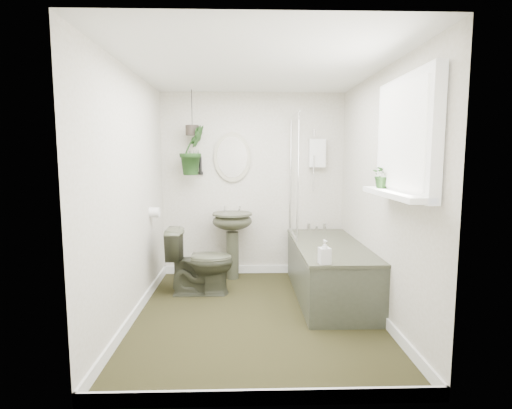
{
  "coord_description": "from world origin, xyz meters",
  "views": [
    {
      "loc": [
        -0.11,
        -3.66,
        1.51
      ],
      "look_at": [
        0.0,
        0.15,
        1.05
      ],
      "focal_mm": 28.0,
      "sensor_mm": 36.0,
      "label": 1
    }
  ],
  "objects": [
    {
      "name": "floor",
      "position": [
        0.0,
        0.0,
        -0.01
      ],
      "size": [
        2.3,
        2.8,
        0.02
      ],
      "primitive_type": "cube",
      "color": "black",
      "rests_on": "ground"
    },
    {
      "name": "ceiling",
      "position": [
        0.0,
        0.0,
        2.31
      ],
      "size": [
        2.3,
        2.8,
        0.02
      ],
      "primitive_type": "cube",
      "color": "white",
      "rests_on": "ground"
    },
    {
      "name": "wall_back",
      "position": [
        0.0,
        1.41,
        1.15
      ],
      "size": [
        2.3,
        0.02,
        2.3
      ],
      "primitive_type": "cube",
      "color": "silver",
      "rests_on": "ground"
    },
    {
      "name": "wall_front",
      "position": [
        0.0,
        -1.41,
        1.15
      ],
      "size": [
        2.3,
        0.02,
        2.3
      ],
      "primitive_type": "cube",
      "color": "silver",
      "rests_on": "ground"
    },
    {
      "name": "wall_left",
      "position": [
        -1.16,
        0.0,
        1.15
      ],
      "size": [
        0.02,
        2.8,
        2.3
      ],
      "primitive_type": "cube",
      "color": "silver",
      "rests_on": "ground"
    },
    {
      "name": "wall_right",
      "position": [
        1.16,
        0.0,
        1.15
      ],
      "size": [
        0.02,
        2.8,
        2.3
      ],
      "primitive_type": "cube",
      "color": "silver",
      "rests_on": "ground"
    },
    {
      "name": "skirting",
      "position": [
        0.0,
        0.0,
        0.05
      ],
      "size": [
        2.3,
        2.8,
        0.1
      ],
      "primitive_type": "cube",
      "color": "white",
      "rests_on": "floor"
    },
    {
      "name": "bathtub",
      "position": [
        0.8,
        0.5,
        0.29
      ],
      "size": [
        0.72,
        1.72,
        0.58
      ],
      "primitive_type": null,
      "color": "#393B2B",
      "rests_on": "floor"
    },
    {
      "name": "bath_screen",
      "position": [
        0.47,
        0.99,
        1.28
      ],
      "size": [
        0.04,
        0.72,
        1.4
      ],
      "primitive_type": null,
      "color": "silver",
      "rests_on": "bathtub"
    },
    {
      "name": "shower_box",
      "position": [
        0.8,
        1.34,
        1.55
      ],
      "size": [
        0.2,
        0.1,
        0.35
      ],
      "primitive_type": "cube",
      "color": "white",
      "rests_on": "wall_back"
    },
    {
      "name": "oval_mirror",
      "position": [
        -0.26,
        1.37,
        1.5
      ],
      "size": [
        0.46,
        0.03,
        0.62
      ],
      "primitive_type": "ellipsoid",
      "color": "#B2AC91",
      "rests_on": "wall_back"
    },
    {
      "name": "wall_sconce",
      "position": [
        -0.66,
        1.36,
        1.4
      ],
      "size": [
        0.04,
        0.04,
        0.22
      ],
      "primitive_type": "cylinder",
      "color": "black",
      "rests_on": "wall_back"
    },
    {
      "name": "toilet_roll_holder",
      "position": [
        -1.1,
        0.7,
        0.9
      ],
      "size": [
        0.11,
        0.11,
        0.11
      ],
      "primitive_type": "cylinder",
      "rotation": [
        0.0,
        1.57,
        0.0
      ],
      "color": "white",
      "rests_on": "wall_left"
    },
    {
      "name": "window_recess",
      "position": [
        1.09,
        -0.7,
        1.65
      ],
      "size": [
        0.08,
        1.0,
        0.9
      ],
      "primitive_type": "cube",
      "color": "white",
      "rests_on": "wall_right"
    },
    {
      "name": "window_sill",
      "position": [
        1.02,
        -0.7,
        1.23
      ],
      "size": [
        0.18,
        1.0,
        0.04
      ],
      "primitive_type": "cube",
      "color": "white",
      "rests_on": "wall_right"
    },
    {
      "name": "window_blinds",
      "position": [
        1.04,
        -0.7,
        1.65
      ],
      "size": [
        0.01,
        0.86,
        0.76
      ],
      "primitive_type": "cube",
      "color": "white",
      "rests_on": "wall_right"
    },
    {
      "name": "toilet",
      "position": [
        -0.6,
        0.63,
        0.37
      ],
      "size": [
        0.72,
        0.42,
        0.73
      ],
      "primitive_type": "imported",
      "rotation": [
        0.0,
        0.0,
        1.59
      ],
      "color": "#393B2B",
      "rests_on": "floor"
    },
    {
      "name": "pedestal_sink",
      "position": [
        -0.26,
        1.17,
        0.41
      ],
      "size": [
        0.56,
        0.5,
        0.83
      ],
      "primitive_type": null,
      "rotation": [
        0.0,
        0.0,
        0.19
      ],
      "color": "#393B2B",
      "rests_on": "floor"
    },
    {
      "name": "sill_plant",
      "position": [
        1.04,
        -0.4,
        1.36
      ],
      "size": [
        0.24,
        0.22,
        0.23
      ],
      "primitive_type": "imported",
      "rotation": [
        0.0,
        0.0,
        0.26
      ],
      "color": "black",
      "rests_on": "window_sill"
    },
    {
      "name": "hanging_plant",
      "position": [
        -0.74,
        1.23,
        1.58
      ],
      "size": [
        0.42,
        0.42,
        0.6
      ],
      "primitive_type": "imported",
      "rotation": [
        0.0,
        0.0,
        0.76
      ],
      "color": "black",
      "rests_on": "ceiling"
    },
    {
      "name": "soap_bottle",
      "position": [
        0.59,
        -0.29,
        0.69
      ],
      "size": [
        0.11,
        0.11,
        0.21
      ],
      "primitive_type": "imported",
      "rotation": [
        0.0,
        0.0,
        0.14
      ],
      "color": "black",
      "rests_on": "bathtub"
    },
    {
      "name": "hanging_pot",
      "position": [
        -0.74,
        1.23,
        1.82
      ],
      "size": [
        0.16,
        0.16,
        0.12
      ],
      "primitive_type": "cylinder",
      "color": "#2F2821",
      "rests_on": "ceiling"
    }
  ]
}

